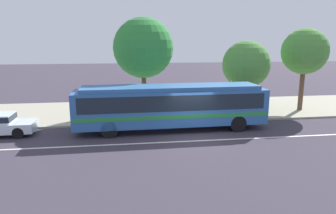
{
  "coord_description": "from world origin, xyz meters",
  "views": [
    {
      "loc": [
        -3.88,
        -16.81,
        5.44
      ],
      "look_at": [
        -1.14,
        2.28,
        1.3
      ],
      "focal_mm": 33.23,
      "sensor_mm": 36.0,
      "label": 1
    }
  ],
  "objects": [
    {
      "name": "street_tree_mid_block",
      "position": [
        5.38,
        5.89,
        3.63
      ],
      "size": [
        3.61,
        3.61,
        5.32
      ],
      "color": "brown",
      "rests_on": "sidewalk_slab"
    },
    {
      "name": "ground_plane",
      "position": [
        0.0,
        0.0,
        0.0
      ],
      "size": [
        120.0,
        120.0,
        0.0
      ],
      "primitive_type": "plane",
      "color": "#393340"
    },
    {
      "name": "pedestrian_walking_along_curb",
      "position": [
        4.59,
        4.2,
        1.11
      ],
      "size": [
        0.42,
        0.42,
        1.69
      ],
      "color": "#2E3133",
      "rests_on": "sidewalk_slab"
    },
    {
      "name": "bus_stop_sign",
      "position": [
        3.46,
        3.59,
        1.79
      ],
      "size": [
        0.17,
        0.43,
        2.61
      ],
      "color": "gray",
      "rests_on": "sidewalk_slab"
    },
    {
      "name": "lane_stripe_center",
      "position": [
        0.0,
        -0.8,
        0.0
      ],
      "size": [
        56.0,
        0.16,
        0.01
      ],
      "primitive_type": "cube",
      "color": "silver",
      "rests_on": "ground_plane"
    },
    {
      "name": "sidewalk_slab",
      "position": [
        0.0,
        6.95,
        0.06
      ],
      "size": [
        60.0,
        8.0,
        0.12
      ],
      "primitive_type": "cube",
      "color": "#A39D89",
      "rests_on": "ground_plane"
    },
    {
      "name": "street_tree_near_stop",
      "position": [
        -2.4,
        6.13,
        4.9
      ],
      "size": [
        4.37,
        4.37,
        6.98
      ],
      "color": "brown",
      "rests_on": "sidewalk_slab"
    },
    {
      "name": "street_tree_far_end",
      "position": [
        9.7,
        5.24,
        4.6
      ],
      "size": [
        3.45,
        3.45,
        6.24
      ],
      "color": "brown",
      "rests_on": "sidewalk_slab"
    },
    {
      "name": "transit_bus",
      "position": [
        -1.05,
        1.6,
        1.61
      ],
      "size": [
        11.67,
        2.61,
        2.77
      ],
      "color": "#2D5EA1",
      "rests_on": "ground_plane"
    },
    {
      "name": "pedestrian_waiting_near_sign",
      "position": [
        1.95,
        3.85,
        1.09
      ],
      "size": [
        0.44,
        0.44,
        1.66
      ],
      "color": "navy",
      "rests_on": "sidewalk_slab"
    }
  ]
}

